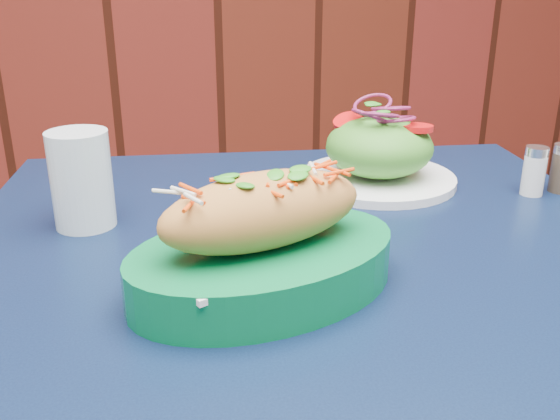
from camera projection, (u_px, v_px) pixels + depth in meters
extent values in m
cube|color=black|center=(309.00, 262.00, 0.69)|extent=(0.91, 0.91, 0.03)
cylinder|color=black|center=(91.00, 381.00, 1.10)|extent=(0.04, 0.04, 0.72)
cylinder|color=black|center=(451.00, 356.00, 1.17)|extent=(0.04, 0.04, 0.72)
cube|color=white|center=(264.00, 248.00, 0.59)|extent=(0.23, 0.18, 0.01)
ellipsoid|color=#CF8641|center=(263.00, 210.00, 0.58)|extent=(0.22, 0.13, 0.07)
cylinder|color=white|center=(377.00, 179.00, 0.90)|extent=(0.22, 0.22, 0.01)
ellipsoid|color=#4C992D|center=(379.00, 147.00, 0.88)|extent=(0.15, 0.15, 0.08)
cylinder|color=red|center=(417.00, 124.00, 0.85)|extent=(0.04, 0.04, 0.01)
cylinder|color=red|center=(349.00, 118.00, 0.89)|extent=(0.04, 0.04, 0.01)
cylinder|color=red|center=(368.00, 114.00, 0.91)|extent=(0.04, 0.04, 0.01)
torus|color=#801C4D|center=(381.00, 114.00, 0.87)|extent=(0.06, 0.06, 0.01)
torus|color=#801C4D|center=(381.00, 111.00, 0.87)|extent=(0.06, 0.06, 0.01)
torus|color=#801C4D|center=(381.00, 108.00, 0.86)|extent=(0.06, 0.06, 0.01)
torus|color=#801C4D|center=(382.00, 106.00, 0.86)|extent=(0.06, 0.06, 0.01)
torus|color=#801C4D|center=(382.00, 103.00, 0.86)|extent=(0.06, 0.06, 0.01)
cylinder|color=silver|center=(82.00, 180.00, 0.73)|extent=(0.07, 0.07, 0.12)
cylinder|color=white|center=(534.00, 175.00, 0.85)|extent=(0.03, 0.03, 0.06)
cylinder|color=silver|center=(537.00, 151.00, 0.84)|extent=(0.03, 0.03, 0.01)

